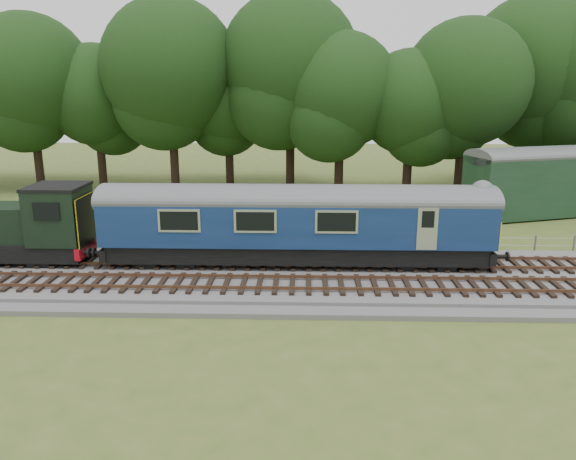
{
  "coord_description": "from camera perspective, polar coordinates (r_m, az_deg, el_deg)",
  "views": [
    {
      "loc": [
        1.91,
        -24.08,
        8.68
      ],
      "look_at": [
        1.13,
        1.4,
        2.0
      ],
      "focal_mm": 35.0,
      "sensor_mm": 36.0,
      "label": 1
    }
  ],
  "objects": [
    {
      "name": "track_north",
      "position": [
        26.86,
        -2.42,
        -3.25
      ],
      "size": [
        67.2,
        2.4,
        0.21
      ],
      "color": "black",
      "rests_on": "ballast"
    },
    {
      "name": "ballast",
      "position": [
        25.61,
        -2.64,
        -4.73
      ],
      "size": [
        70.0,
        7.0,
        0.35
      ],
      "primitive_type": "cube",
      "color": "#4C4C4F",
      "rests_on": "ground"
    },
    {
      "name": "dmu_railcar",
      "position": [
        26.2,
        0.87,
        1.28
      ],
      "size": [
        18.05,
        2.86,
        3.88
      ],
      "color": "black",
      "rests_on": "ground"
    },
    {
      "name": "tree_line",
      "position": [
        46.93,
        -0.63,
        4.03
      ],
      "size": [
        70.0,
        8.0,
        18.0
      ],
      "primitive_type": null,
      "color": "black",
      "rests_on": "ground"
    },
    {
      "name": "ground",
      "position": [
        25.67,
        -2.64,
        -5.1
      ],
      "size": [
        120.0,
        120.0,
        0.0
      ],
      "primitive_type": "plane",
      "color": "#455A21",
      "rests_on": "ground"
    },
    {
      "name": "shunter_loco",
      "position": [
        29.98,
        -26.81,
        0.15
      ],
      "size": [
        8.92,
        2.6,
        3.38
      ],
      "color": "black",
      "rests_on": "ground"
    },
    {
      "name": "shed",
      "position": [
        42.03,
        21.96,
        3.68
      ],
      "size": [
        4.36,
        4.36,
        2.82
      ],
      "rotation": [
        0.0,
        0.0,
        0.32
      ],
      "color": "#16311B",
      "rests_on": "ground"
    },
    {
      "name": "worker",
      "position": [
        27.41,
        -17.46,
        -1.95
      ],
      "size": [
        0.68,
        0.55,
        1.61
      ],
      "primitive_type": "imported",
      "rotation": [
        0.0,
        0.0,
        0.32
      ],
      "color": "#ED470C",
      "rests_on": "ballast"
    },
    {
      "name": "fence",
      "position": [
        29.93,
        -1.99,
        -2.18
      ],
      "size": [
        64.0,
        0.12,
        1.0
      ],
      "primitive_type": null,
      "color": "#6B6054",
      "rests_on": "ground"
    },
    {
      "name": "track_south",
      "position": [
        24.03,
        -2.93,
        -5.46
      ],
      "size": [
        67.2,
        2.4,
        0.21
      ],
      "color": "black",
      "rests_on": "ballast"
    }
  ]
}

